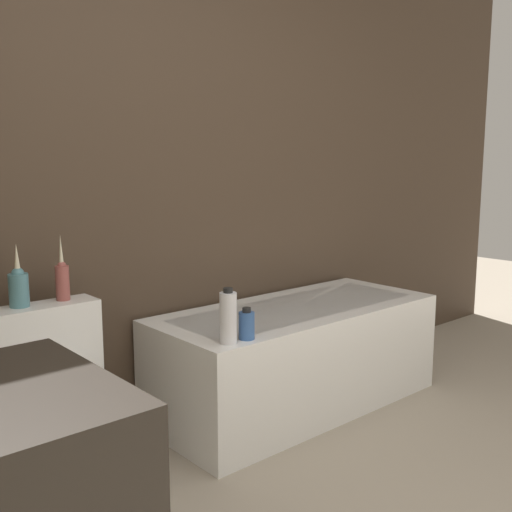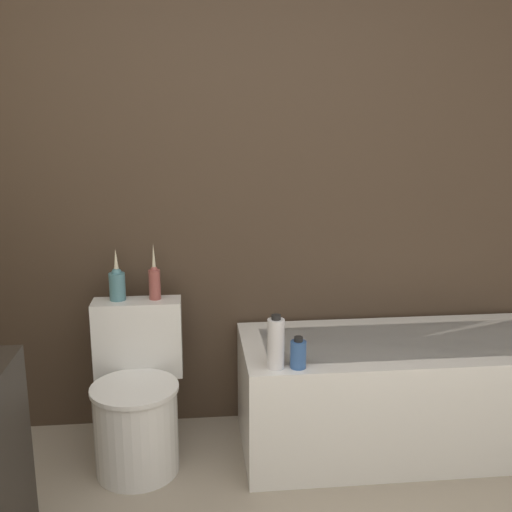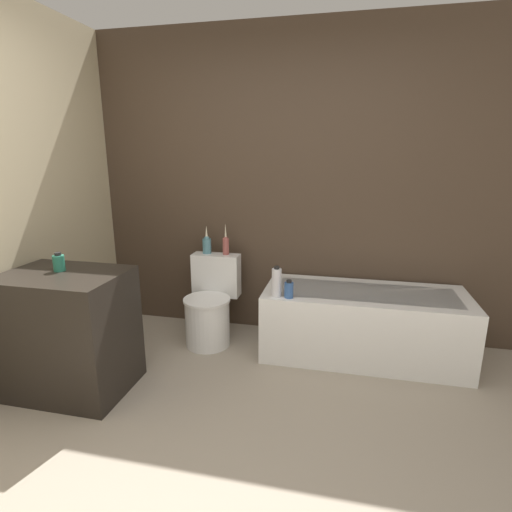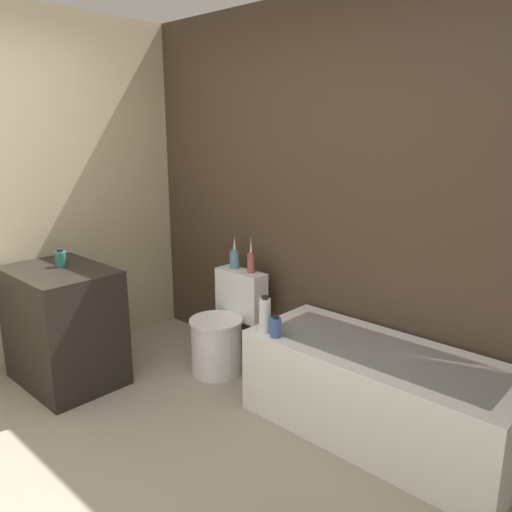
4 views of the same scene
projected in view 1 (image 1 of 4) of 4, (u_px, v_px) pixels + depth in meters
The scene contains 7 objects.
wall_back_tiled at pixel (132, 157), 2.79m from camera, with size 6.40×0.06×2.60m.
bathtub at pixel (297, 355), 3.15m from camera, with size 1.56×0.66×0.54m.
toilet at pixel (69, 420), 2.30m from camera, with size 0.42×0.53×0.73m.
vase_gold at pixel (19, 286), 2.31m from camera, with size 0.08×0.08×0.25m.
vase_silver at pixel (62, 279), 2.42m from camera, with size 0.05×0.05×0.27m.
shampoo_bottle_tall at pixel (228, 317), 2.47m from camera, with size 0.07×0.07×0.24m.
shampoo_bottle_short at pixel (247, 325), 2.54m from camera, with size 0.07×0.07×0.14m.
Camera 1 is at (-1.43, -0.46, 1.29)m, focal length 42.00 mm.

